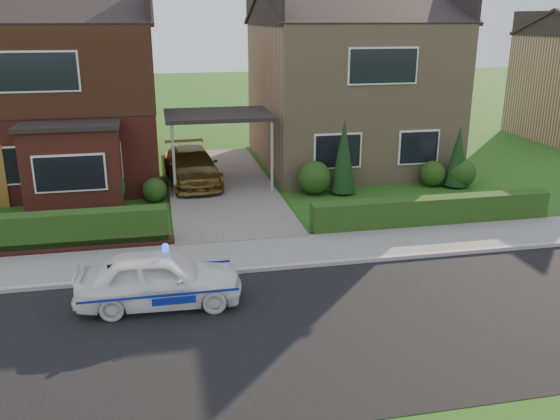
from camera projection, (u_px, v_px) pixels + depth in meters
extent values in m
plane|color=#224F15|center=(280.00, 332.00, 11.90)|extent=(120.00, 120.00, 0.00)
cube|color=black|center=(280.00, 332.00, 11.90)|extent=(60.00, 6.00, 0.02)
cube|color=#9E9993|center=(255.00, 270.00, 14.73)|extent=(60.00, 0.16, 0.12)
cube|color=slate|center=(249.00, 254.00, 15.71)|extent=(60.00, 2.00, 0.10)
cube|color=#666059|center=(220.00, 185.00, 22.13)|extent=(3.80, 12.00, 0.12)
cube|color=maroon|center=(60.00, 102.00, 22.92)|extent=(7.20, 8.00, 5.80)
cube|color=white|center=(98.00, 162.00, 19.95)|extent=(1.60, 0.08, 1.30)
cube|color=white|center=(37.00, 72.00, 18.71)|extent=(2.60, 0.08, 1.30)
cube|color=black|center=(56.00, 64.00, 22.47)|extent=(7.26, 8.06, 2.90)
cube|color=maroon|center=(73.00, 169.00, 19.19)|extent=(3.00, 1.40, 2.70)
cube|color=black|center=(68.00, 126.00, 18.75)|extent=(3.20, 1.60, 0.14)
cube|color=tan|center=(347.00, 95.00, 25.16)|extent=(7.20, 8.00, 5.80)
cube|color=white|center=(338.00, 151.00, 21.58)|extent=(1.80, 0.08, 1.30)
cube|color=white|center=(419.00, 147.00, 22.19)|extent=(1.60, 0.08, 1.30)
cube|color=white|center=(383.00, 66.00, 20.96)|extent=(2.60, 0.08, 1.30)
cube|color=black|center=(218.00, 115.00, 21.31)|extent=(3.80, 3.00, 0.14)
cylinder|color=gray|center=(174.00, 162.00, 20.10)|extent=(0.10, 0.10, 2.70)
cylinder|color=gray|center=(272.00, 158.00, 20.75)|extent=(0.10, 0.10, 2.70)
cube|color=maroon|center=(25.00, 250.00, 15.66)|extent=(7.70, 0.25, 0.36)
cube|color=black|center=(27.00, 254.00, 15.86)|extent=(7.50, 0.55, 0.90)
cube|color=black|center=(431.00, 226.00, 18.01)|extent=(7.50, 0.55, 0.80)
sphere|color=black|center=(105.00, 188.00, 19.58)|extent=(1.32, 1.32, 1.32)
sphere|color=black|center=(155.00, 190.00, 20.25)|extent=(0.84, 0.84, 0.84)
sphere|color=black|center=(314.00, 178.00, 21.09)|extent=(1.20, 1.20, 1.20)
sphere|color=black|center=(433.00, 174.00, 22.11)|extent=(0.96, 0.96, 0.96)
sphere|color=black|center=(461.00, 173.00, 22.01)|extent=(1.08, 1.08, 1.08)
cone|color=black|center=(344.00, 158.00, 20.88)|extent=(0.90, 0.90, 2.60)
cone|color=black|center=(458.00, 158.00, 21.79)|extent=(0.90, 0.90, 2.20)
imported|color=white|center=(159.00, 279.00, 12.87)|extent=(1.62, 3.64, 1.22)
sphere|color=#193FF2|center=(166.00, 249.00, 12.70)|extent=(0.17, 0.17, 0.17)
cube|color=navy|center=(160.00, 296.00, 12.22)|extent=(3.29, 0.02, 0.05)
cube|color=navy|center=(159.00, 268.00, 13.56)|extent=(3.29, 0.01, 0.05)
ellipsoid|color=black|center=(110.00, 274.00, 12.51)|extent=(0.22, 0.17, 0.21)
sphere|color=white|center=(111.00, 276.00, 12.46)|extent=(0.11, 0.11, 0.11)
sphere|color=black|center=(111.00, 268.00, 12.45)|extent=(0.13, 0.13, 0.13)
cone|color=black|center=(108.00, 266.00, 12.43)|extent=(0.04, 0.04, 0.05)
cone|color=black|center=(113.00, 265.00, 12.45)|extent=(0.04, 0.04, 0.05)
imported|color=brown|center=(192.00, 166.00, 22.05)|extent=(2.14, 4.54, 1.28)
imported|color=gray|center=(132.00, 227.00, 16.78)|extent=(0.44, 0.44, 0.77)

